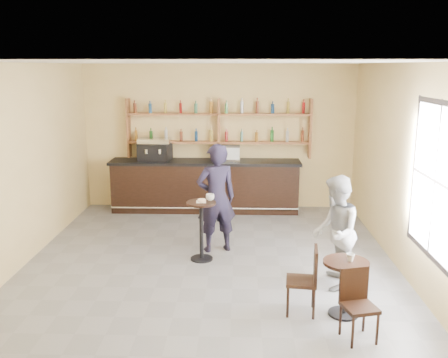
{
  "coord_description": "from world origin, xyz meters",
  "views": [
    {
      "loc": [
        0.48,
        -7.55,
        3.15
      ],
      "look_at": [
        0.2,
        0.8,
        1.25
      ],
      "focal_mm": 40.0,
      "sensor_mm": 36.0,
      "label": 1
    }
  ],
  "objects_px": {
    "pedestal_table": "(201,231)",
    "man_main": "(216,198)",
    "cafe_table": "(345,288)",
    "patron_second": "(335,232)",
    "chair_west": "(301,280)",
    "pastry_case": "(228,154)",
    "bar_counter": "(205,186)",
    "espresso_machine": "(155,149)",
    "chair_south": "(360,307)"
  },
  "relations": [
    {
      "from": "pastry_case",
      "to": "cafe_table",
      "type": "relative_size",
      "value": 0.71
    },
    {
      "from": "pedestal_table",
      "to": "chair_west",
      "type": "height_order",
      "value": "pedestal_table"
    },
    {
      "from": "pedestal_table",
      "to": "chair_west",
      "type": "bearing_deg",
      "value": -51.16
    },
    {
      "from": "bar_counter",
      "to": "espresso_machine",
      "type": "distance_m",
      "value": 1.36
    },
    {
      "from": "man_main",
      "to": "patron_second",
      "type": "relative_size",
      "value": 1.14
    },
    {
      "from": "cafe_table",
      "to": "chair_south",
      "type": "height_order",
      "value": "chair_south"
    },
    {
      "from": "pedestal_table",
      "to": "man_main",
      "type": "relative_size",
      "value": 0.53
    },
    {
      "from": "bar_counter",
      "to": "chair_west",
      "type": "distance_m",
      "value": 4.95
    },
    {
      "from": "chair_south",
      "to": "patron_second",
      "type": "distance_m",
      "value": 1.52
    },
    {
      "from": "pedestal_table",
      "to": "chair_south",
      "type": "height_order",
      "value": "pedestal_table"
    },
    {
      "from": "patron_second",
      "to": "bar_counter",
      "type": "bearing_deg",
      "value": -142.2
    },
    {
      "from": "man_main",
      "to": "chair_west",
      "type": "xyz_separation_m",
      "value": [
        1.21,
        -2.21,
        -0.5
      ]
    },
    {
      "from": "pedestal_table",
      "to": "cafe_table",
      "type": "relative_size",
      "value": 1.35
    },
    {
      "from": "pastry_case",
      "to": "pedestal_table",
      "type": "height_order",
      "value": "pastry_case"
    },
    {
      "from": "man_main",
      "to": "cafe_table",
      "type": "xyz_separation_m",
      "value": [
        1.76,
        -2.26,
        -0.57
      ]
    },
    {
      "from": "man_main",
      "to": "chair_south",
      "type": "relative_size",
      "value": 2.24
    },
    {
      "from": "pastry_case",
      "to": "cafe_table",
      "type": "distance_m",
      "value": 5.09
    },
    {
      "from": "bar_counter",
      "to": "espresso_machine",
      "type": "xyz_separation_m",
      "value": [
        -1.1,
        0.0,
        0.81
      ]
    },
    {
      "from": "espresso_machine",
      "to": "pastry_case",
      "type": "bearing_deg",
      "value": 9.29
    },
    {
      "from": "espresso_machine",
      "to": "chair_west",
      "type": "relative_size",
      "value": 0.77
    },
    {
      "from": "pedestal_table",
      "to": "man_main",
      "type": "xyz_separation_m",
      "value": [
        0.23,
        0.43,
        0.45
      ]
    },
    {
      "from": "bar_counter",
      "to": "pedestal_table",
      "type": "relative_size",
      "value": 4.19
    },
    {
      "from": "pastry_case",
      "to": "man_main",
      "type": "distance_m",
      "value": 2.51
    },
    {
      "from": "pastry_case",
      "to": "cafe_table",
      "type": "bearing_deg",
      "value": -64.86
    },
    {
      "from": "chair_west",
      "to": "man_main",
      "type": "bearing_deg",
      "value": -144.91
    },
    {
      "from": "espresso_machine",
      "to": "chair_west",
      "type": "height_order",
      "value": "espresso_machine"
    },
    {
      "from": "man_main",
      "to": "cafe_table",
      "type": "distance_m",
      "value": 2.92
    },
    {
      "from": "cafe_table",
      "to": "chair_west",
      "type": "height_order",
      "value": "chair_west"
    },
    {
      "from": "pastry_case",
      "to": "man_main",
      "type": "height_order",
      "value": "man_main"
    },
    {
      "from": "espresso_machine",
      "to": "chair_south",
      "type": "height_order",
      "value": "espresso_machine"
    },
    {
      "from": "chair_west",
      "to": "espresso_machine",
      "type": "bearing_deg",
      "value": -143.88
    },
    {
      "from": "espresso_machine",
      "to": "chair_south",
      "type": "xyz_separation_m",
      "value": [
        3.27,
        -5.34,
        -0.95
      ]
    },
    {
      "from": "chair_south",
      "to": "chair_west",
      "type": "bearing_deg",
      "value": 117.32
    },
    {
      "from": "pastry_case",
      "to": "chair_south",
      "type": "distance_m",
      "value": 5.66
    },
    {
      "from": "man_main",
      "to": "chair_west",
      "type": "bearing_deg",
      "value": 100.43
    },
    {
      "from": "pedestal_table",
      "to": "chair_south",
      "type": "xyz_separation_m",
      "value": [
        2.03,
        -2.43,
        -0.07
      ]
    },
    {
      "from": "chair_west",
      "to": "patron_second",
      "type": "bearing_deg",
      "value": 151.71
    },
    {
      "from": "chair_west",
      "to": "patron_second",
      "type": "height_order",
      "value": "patron_second"
    },
    {
      "from": "espresso_machine",
      "to": "cafe_table",
      "type": "height_order",
      "value": "espresso_machine"
    },
    {
      "from": "pastry_case",
      "to": "pedestal_table",
      "type": "bearing_deg",
      "value": -90.82
    },
    {
      "from": "bar_counter",
      "to": "chair_south",
      "type": "height_order",
      "value": "bar_counter"
    },
    {
      "from": "cafe_table",
      "to": "patron_second",
      "type": "relative_size",
      "value": 0.45
    },
    {
      "from": "pedestal_table",
      "to": "man_main",
      "type": "distance_m",
      "value": 0.66
    },
    {
      "from": "pastry_case",
      "to": "chair_west",
      "type": "xyz_separation_m",
      "value": [
        1.07,
        -4.69,
        -0.84
      ]
    },
    {
      "from": "cafe_table",
      "to": "patron_second",
      "type": "bearing_deg",
      "value": 88.98
    },
    {
      "from": "bar_counter",
      "to": "pastry_case",
      "type": "bearing_deg",
      "value": 0.0
    },
    {
      "from": "man_main",
      "to": "patron_second",
      "type": "bearing_deg",
      "value": 123.59
    },
    {
      "from": "pedestal_table",
      "to": "patron_second",
      "type": "relative_size",
      "value": 0.6
    },
    {
      "from": "chair_west",
      "to": "cafe_table",
      "type": "bearing_deg",
      "value": 91.27
    },
    {
      "from": "chair_south",
      "to": "cafe_table",
      "type": "bearing_deg",
      "value": 79.38
    }
  ]
}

